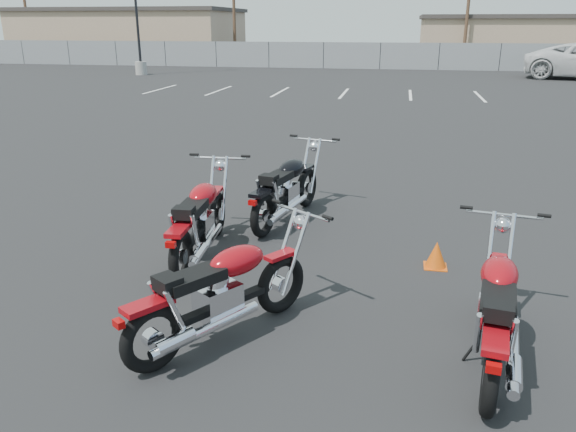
% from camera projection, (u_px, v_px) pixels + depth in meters
% --- Properties ---
extents(ground, '(120.00, 120.00, 0.00)m').
position_uv_depth(ground, '(263.00, 279.00, 7.07)').
color(ground, black).
rests_on(ground, ground).
extents(motorcycle_front_red, '(0.94, 2.43, 1.19)m').
position_uv_depth(motorcycle_front_red, '(200.00, 220.00, 7.58)').
color(motorcycle_front_red, black).
rests_on(motorcycle_front_red, ground).
extents(motorcycle_second_black, '(1.09, 2.41, 1.18)m').
position_uv_depth(motorcycle_second_black, '(287.00, 189.00, 9.00)').
color(motorcycle_second_black, black).
rests_on(motorcycle_second_black, ground).
extents(motorcycle_third_red, '(1.72, 2.17, 1.15)m').
position_uv_depth(motorcycle_third_red, '(222.00, 292.00, 5.56)').
color(motorcycle_third_red, black).
rests_on(motorcycle_third_red, ground).
extents(motorcycle_rear_red, '(0.92, 2.37, 1.16)m').
position_uv_depth(motorcycle_rear_red, '(497.00, 311.00, 5.19)').
color(motorcycle_rear_red, black).
rests_on(motorcycle_rear_red, ground).
extents(training_cone_near, '(0.30, 0.30, 0.36)m').
position_uv_depth(training_cone_near, '(436.00, 254.00, 7.36)').
color(training_cone_near, '#DD510B').
rests_on(training_cone_near, ground).
extents(light_pole_west, '(0.80, 0.70, 11.11)m').
position_uv_depth(light_pole_west, '(137.00, 25.00, 34.24)').
color(light_pole_west, '#9A9892').
rests_on(light_pole_west, ground).
extents(chainlink_fence, '(80.06, 0.06, 1.80)m').
position_uv_depth(chainlink_fence, '(380.00, 56.00, 39.25)').
color(chainlink_fence, slate).
rests_on(chainlink_fence, ground).
extents(tan_building_west, '(18.40, 10.40, 4.30)m').
position_uv_depth(tan_building_west, '(132.00, 34.00, 49.36)').
color(tan_building_west, tan).
rests_on(tan_building_west, ground).
extents(tan_building_east, '(14.40, 9.40, 3.70)m').
position_uv_depth(tan_building_east, '(510.00, 39.00, 45.46)').
color(tan_building_east, tan).
rests_on(tan_building_east, ground).
extents(utility_pole_a, '(1.80, 0.24, 9.00)m').
position_uv_depth(utility_pole_a, '(25.00, 3.00, 47.22)').
color(utility_pole_a, '#462F20').
rests_on(utility_pole_a, ground).
extents(utility_pole_b, '(1.80, 0.24, 9.00)m').
position_uv_depth(utility_pole_b, '(234.00, 2.00, 44.85)').
color(utility_pole_b, '#462F20').
rests_on(utility_pole_b, ground).
extents(utility_pole_c, '(1.80, 0.24, 9.00)m').
position_uv_depth(utility_pole_c, '(469.00, 0.00, 40.63)').
color(utility_pole_c, '#462F20').
rests_on(utility_pole_c, ground).
extents(parking_line_stripes, '(15.12, 4.00, 0.01)m').
position_uv_depth(parking_line_stripes, '(312.00, 93.00, 26.08)').
color(parking_line_stripes, silver).
rests_on(parking_line_stripes, ground).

